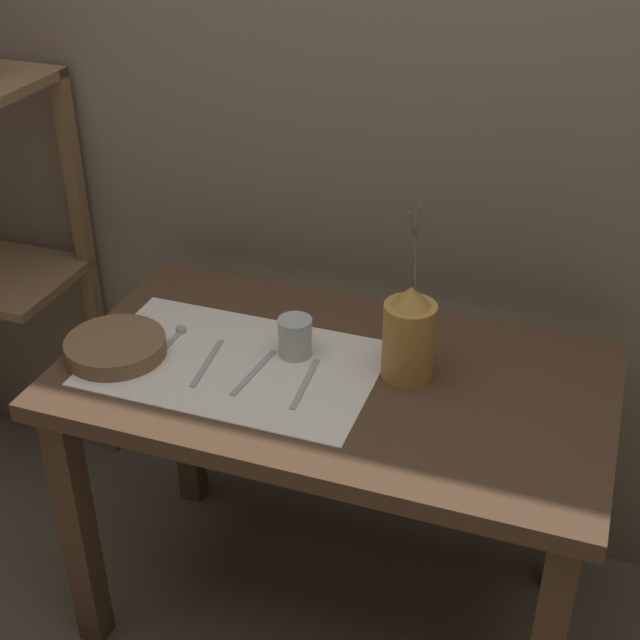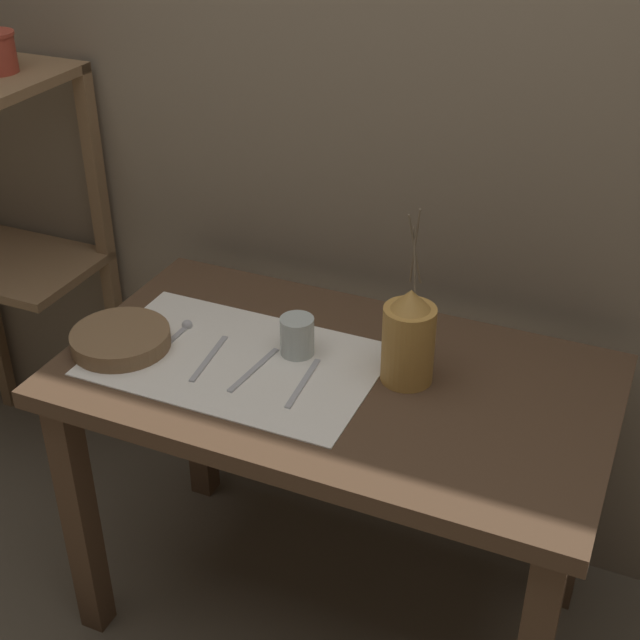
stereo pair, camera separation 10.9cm
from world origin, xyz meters
TOP-DOWN VIEW (x-y plane):
  - ground_plane at (0.00, 0.00)m, footprint 12.00×12.00m
  - stone_wall_back at (0.00, 0.43)m, footprint 7.00×0.06m
  - wooden_table at (0.00, 0.00)m, footprint 1.13×0.64m
  - wooden_shelf_unit at (-1.07, 0.25)m, footprint 0.51×0.33m
  - linen_cloth at (-0.21, -0.04)m, footprint 0.59×0.38m
  - pitcher_with_flowers at (0.14, 0.04)m, footprint 0.11×0.11m
  - wooden_bowl at (-0.46, -0.09)m, footprint 0.21×0.21m
  - glass_tumbler_near at (-0.10, 0.03)m, footprint 0.07×0.07m
  - spoon_inner at (-0.37, -0.00)m, footprint 0.02×0.19m
  - knife_center at (-0.26, -0.06)m, footprint 0.03×0.18m
  - fork_outer at (-0.15, -0.06)m, footprint 0.03×0.18m
  - fork_inner at (-0.04, -0.06)m, footprint 0.02×0.18m

SIDE VIEW (x-z plane):
  - ground_plane at x=0.00m, z-range 0.00..0.00m
  - wooden_table at x=0.00m, z-range 0.25..0.95m
  - linen_cloth at x=-0.21m, z-range 0.71..0.71m
  - knife_center at x=-0.26m, z-range 0.71..0.71m
  - fork_outer at x=-0.15m, z-range 0.71..0.71m
  - fork_inner at x=-0.04m, z-range 0.71..0.71m
  - spoon_inner at x=-0.37m, z-range 0.70..0.73m
  - wooden_bowl at x=-0.46m, z-range 0.71..0.75m
  - glass_tumbler_near at x=-0.10m, z-range 0.71..0.80m
  - pitcher_with_flowers at x=0.14m, z-range 0.62..0.99m
  - wooden_shelf_unit at x=-1.07m, z-range 0.23..1.40m
  - stone_wall_back at x=0.00m, z-range 0.00..2.40m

